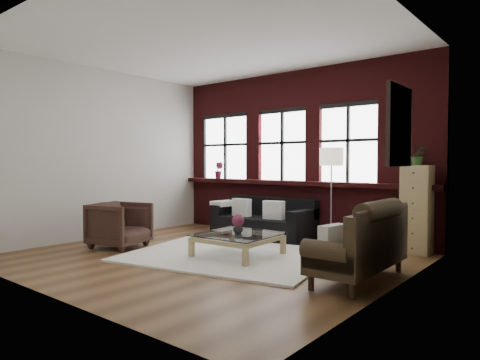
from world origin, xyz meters
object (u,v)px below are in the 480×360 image
Objects in this scene: armchair at (120,225)px; vase at (238,228)px; dark_sofa at (262,218)px; vintage_settee at (358,244)px; coffee_table at (238,246)px; floor_lamp at (331,193)px; drawer_chest at (417,209)px.

armchair is 2.14m from vase.
vintage_settee is at bearing -32.83° from dark_sofa.
floor_lamp is (0.69, 1.66, 0.74)m from coffee_table.
vase is (-1.94, 0.08, -0.00)m from vintage_settee.
dark_sofa is at bearing -173.31° from drawer_chest.
floor_lamp reaches higher than coffee_table.
vintage_settee reaches higher than dark_sofa.
drawer_chest reaches higher than dark_sofa.
dark_sofa is 2.40× the size of armchair.
armchair is at bearing -161.85° from coffee_table.
dark_sofa is 1.21× the size of vintage_settee.
floor_lamp is at bearing 67.39° from vase.
armchair is (-3.98, -0.59, -0.06)m from vintage_settee.
vintage_settee is at bearing -54.24° from floor_lamp.
dark_sofa is 1.84m from coffee_table.
floor_lamp is at bearing -166.06° from drawer_chest.
vintage_settee is 2.08m from drawer_chest.
vase is at bearing -86.15° from armchair.
drawer_chest is at bearing 6.69° from dark_sofa.
vase is 1.86m from floor_lamp.
dark_sofa is at bearing 179.88° from floor_lamp.
dark_sofa is 1.81× the size of coffee_table.
coffee_table is at bearing 177.61° from vintage_settee.
coffee_table is 2.87m from drawer_chest.
vase is (2.03, 0.67, 0.06)m from armchair.
coffee_table is 0.80× the size of drawer_chest.
vintage_settee is at bearing -2.39° from coffee_table.
floor_lamp is (-1.32, -0.33, 0.22)m from drawer_chest.
dark_sofa is 1.55m from floor_lamp.
drawer_chest is (2.01, 1.99, 0.52)m from coffee_table.
floor_lamp is at bearing 67.39° from coffee_table.
vintage_settee is 10.43× the size of vase.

